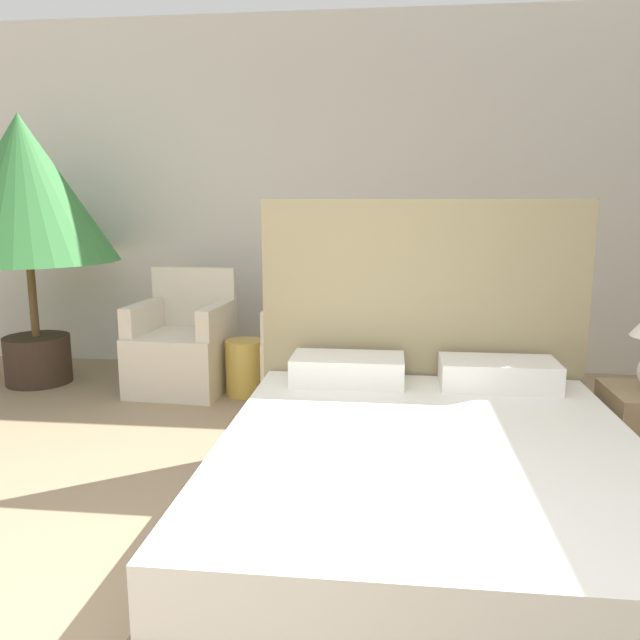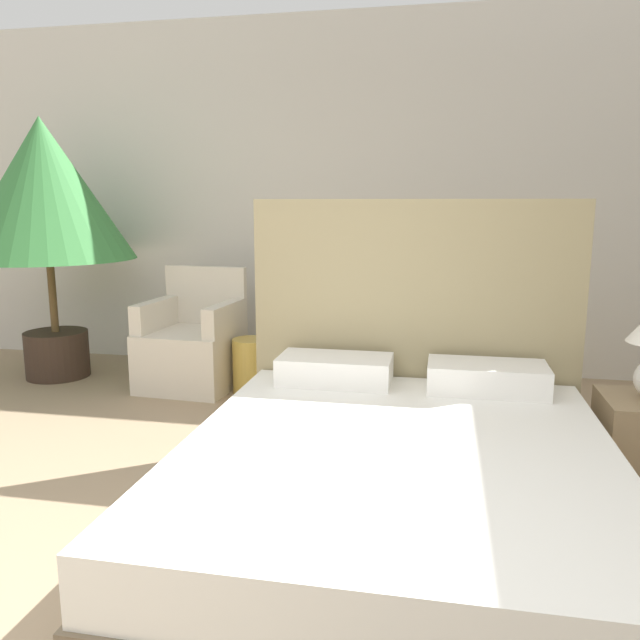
{
  "view_description": "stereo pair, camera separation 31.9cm",
  "coord_description": "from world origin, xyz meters",
  "views": [
    {
      "loc": [
        0.55,
        -1.26,
        1.4
      ],
      "look_at": [
        0.1,
        2.63,
        0.66
      ],
      "focal_mm": 35.0,
      "sensor_mm": 36.0,
      "label": 1
    },
    {
      "loc": [
        0.86,
        -1.21,
        1.4
      ],
      "look_at": [
        0.1,
        2.63,
        0.66
      ],
      "focal_mm": 35.0,
      "sensor_mm": 36.0,
      "label": 2
    }
  ],
  "objects": [
    {
      "name": "armchair_near_window_left",
      "position": [
        -1.01,
        3.17,
        0.29
      ],
      "size": [
        0.72,
        0.7,
        0.9
      ],
      "rotation": [
        0.0,
        0.0,
        -0.07
      ],
      "color": "beige",
      "rests_on": "ground_plane"
    },
    {
      "name": "side_table",
      "position": [
        -0.51,
        3.1,
        0.2
      ],
      "size": [
        0.29,
        0.29,
        0.41
      ],
      "color": "gold",
      "rests_on": "ground_plane"
    },
    {
      "name": "bed",
      "position": [
        0.71,
        1.18,
        0.29
      ],
      "size": [
        1.72,
        2.0,
        1.42
      ],
      "color": "brown",
      "rests_on": "ground_plane"
    },
    {
      "name": "armchair_near_window_right",
      "position": [
        -0.01,
        3.17,
        0.29
      ],
      "size": [
        0.71,
        0.69,
        0.9
      ],
      "rotation": [
        0.0,
        0.0,
        0.05
      ],
      "color": "beige",
      "rests_on": "ground_plane"
    },
    {
      "name": "potted_palm",
      "position": [
        -2.2,
        3.22,
        1.45
      ],
      "size": [
        1.34,
        1.34,
        2.05
      ],
      "color": "#38281E",
      "rests_on": "ground_plane"
    },
    {
      "name": "wall_back",
      "position": [
        0.0,
        4.02,
        1.45
      ],
      "size": [
        10.0,
        0.06,
        2.9
      ],
      "color": "silver",
      "rests_on": "ground_plane"
    }
  ]
}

